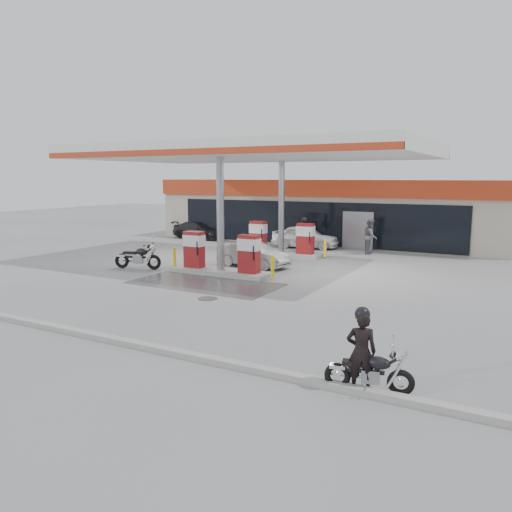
# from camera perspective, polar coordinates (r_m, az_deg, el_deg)

# --- Properties ---
(ground) EXTENTS (90.00, 90.00, 0.00)m
(ground) POSITION_cam_1_polar(r_m,az_deg,el_deg) (20.07, -7.09, -3.01)
(ground) COLOR gray
(ground) RESTS_ON ground
(wet_patch) EXTENTS (6.00, 3.00, 0.00)m
(wet_patch) POSITION_cam_1_polar(r_m,az_deg,el_deg) (19.78, -5.91, -3.15)
(wet_patch) COLOR #4C4C4F
(wet_patch) RESTS_ON ground
(drain_cover) EXTENTS (0.70, 0.70, 0.01)m
(drain_cover) POSITION_cam_1_polar(r_m,az_deg,el_deg) (17.35, -5.55, -4.87)
(drain_cover) COLOR #38383A
(drain_cover) RESTS_ON ground
(kerb) EXTENTS (28.00, 0.25, 0.15)m
(kerb) POSITION_cam_1_polar(r_m,az_deg,el_deg) (15.10, -22.86, -7.37)
(kerb) COLOR gray
(kerb) RESTS_ON ground
(store_building) EXTENTS (22.00, 8.22, 4.00)m
(store_building) POSITION_cam_1_polar(r_m,az_deg,el_deg) (33.93, 8.76, 5.27)
(store_building) COLOR #BAB09C
(store_building) RESTS_ON ground
(canopy) EXTENTS (16.00, 10.02, 5.51)m
(canopy) POSITION_cam_1_polar(r_m,az_deg,el_deg) (23.90, -0.20, 11.68)
(canopy) COLOR silver
(canopy) RESTS_ON ground
(pump_island_near) EXTENTS (5.14, 1.30, 1.78)m
(pump_island_near) POSITION_cam_1_polar(r_m,az_deg,el_deg) (21.56, -4.03, -0.20)
(pump_island_near) COLOR #9E9E99
(pump_island_near) RESTS_ON ground
(pump_island_far) EXTENTS (5.14, 1.30, 1.78)m
(pump_island_far) POSITION_cam_1_polar(r_m,az_deg,el_deg) (26.76, 2.89, 1.60)
(pump_island_far) COLOR #9E9E99
(pump_island_far) RESTS_ON ground
(main_motorcycle) EXTENTS (1.72, 0.66, 0.89)m
(main_motorcycle) POSITION_cam_1_polar(r_m,az_deg,el_deg) (10.17, 12.94, -12.87)
(main_motorcycle) COLOR black
(main_motorcycle) RESTS_ON ground
(biker_main) EXTENTS (0.68, 0.56, 1.60)m
(biker_main) POSITION_cam_1_polar(r_m,az_deg,el_deg) (10.04, 11.93, -10.66)
(biker_main) COLOR black
(biker_main) RESTS_ON ground
(parked_motorcycle) EXTENTS (2.23, 0.96, 1.17)m
(parked_motorcycle) POSITION_cam_1_polar(r_m,az_deg,el_deg) (23.35, -13.29, -0.19)
(parked_motorcycle) COLOR black
(parked_motorcycle) RESTS_ON ground
(sedan_white) EXTENTS (4.08, 2.00, 1.34)m
(sedan_white) POSITION_cam_1_polar(r_m,az_deg,el_deg) (29.64, 5.65, 2.20)
(sedan_white) COLOR white
(sedan_white) RESTS_ON ground
(attendant) EXTENTS (0.86, 1.03, 1.91)m
(attendant) POSITION_cam_1_polar(r_m,az_deg,el_deg) (27.92, 12.98, 2.19)
(attendant) COLOR slate
(attendant) RESTS_ON ground
(hatchback_silver) EXTENTS (3.61, 1.62, 1.15)m
(hatchback_silver) POSITION_cam_1_polar(r_m,az_deg,el_deg) (23.25, -0.30, 0.15)
(hatchback_silver) COLOR #929599
(hatchback_silver) RESTS_ON ground
(parked_car_left) EXTENTS (4.11, 1.99, 1.15)m
(parked_car_left) POSITION_cam_1_polar(r_m,az_deg,el_deg) (34.31, -6.51, 2.95)
(parked_car_left) COLOR black
(parked_car_left) RESTS_ON ground
(parked_car_right) EXTENTS (3.79, 2.06, 1.01)m
(parked_car_right) POSITION_cam_1_polar(r_m,az_deg,el_deg) (30.18, 25.52, 1.18)
(parked_car_right) COLOR black
(parked_car_right) RESTS_ON ground
(biker_walking) EXTENTS (1.07, 0.49, 1.79)m
(biker_walking) POSITION_cam_1_polar(r_m,az_deg,el_deg) (28.57, 5.51, 2.41)
(biker_walking) COLOR black
(biker_walking) RESTS_ON ground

